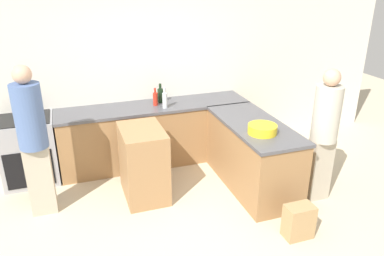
{
  "coord_description": "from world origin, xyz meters",
  "views": [
    {
      "loc": [
        -1.14,
        -3.23,
        2.65
      ],
      "look_at": [
        0.2,
        0.69,
        0.94
      ],
      "focal_mm": 35.0,
      "sensor_mm": 36.0,
      "label": 1
    }
  ],
  "objects": [
    {
      "name": "mixing_bowl",
      "position": [
        0.97,
        0.36,
        0.95
      ],
      "size": [
        0.35,
        0.35,
        0.11
      ],
      "color": "yellow",
      "rests_on": "counter_peninsula"
    },
    {
      "name": "hot_sauce_bottle",
      "position": [
        0.02,
        1.78,
        1.0
      ],
      "size": [
        0.07,
        0.07,
        0.26
      ],
      "color": "red",
      "rests_on": "counter_back"
    },
    {
      "name": "wine_bottle_dark",
      "position": [
        0.13,
        1.89,
        1.01
      ],
      "size": [
        0.08,
        0.08,
        0.28
      ],
      "color": "black",
      "rests_on": "counter_back"
    },
    {
      "name": "person_by_range",
      "position": [
        -1.58,
        0.94,
        0.98
      ],
      "size": [
        0.32,
        0.32,
        1.79
      ],
      "color": "#ADA38E",
      "rests_on": "ground_plane"
    },
    {
      "name": "range_oven",
      "position": [
        -1.74,
        1.79,
        0.45
      ],
      "size": [
        0.7,
        0.63,
        0.91
      ],
      "color": "#99999E",
      "rests_on": "ground_plane"
    },
    {
      "name": "person_at_peninsula",
      "position": [
        1.68,
        0.14,
        0.91
      ],
      "size": [
        0.31,
        0.31,
        1.67
      ],
      "color": "#ADA38E",
      "rests_on": "ground_plane"
    },
    {
      "name": "counter_peninsula",
      "position": [
        1.04,
        0.69,
        0.45
      ],
      "size": [
        0.69,
        1.61,
        0.9
      ],
      "color": "olive",
      "rests_on": "ground_plane"
    },
    {
      "name": "wall_back",
      "position": [
        0.0,
        2.13,
        1.35
      ],
      "size": [
        8.0,
        0.06,
        2.7
      ],
      "color": "silver",
      "rests_on": "ground_plane"
    },
    {
      "name": "island_table",
      "position": [
        -0.37,
        0.91,
        0.46
      ],
      "size": [
        0.51,
        0.75,
        0.92
      ],
      "color": "#997047",
      "rests_on": "ground_plane"
    },
    {
      "name": "paper_bag",
      "position": [
        1.02,
        -0.45,
        0.19
      ],
      "size": [
        0.31,
        0.2,
        0.38
      ],
      "color": "#A88456",
      "rests_on": "ground_plane"
    },
    {
      "name": "vinegar_bottle_clear",
      "position": [
        0.12,
        1.62,
        1.02
      ],
      "size": [
        0.07,
        0.07,
        0.3
      ],
      "color": "silver",
      "rests_on": "counter_back"
    },
    {
      "name": "counter_back",
      "position": [
        0.0,
        1.79,
        0.45
      ],
      "size": [
        2.78,
        0.65,
        0.9
      ],
      "color": "olive",
      "rests_on": "ground_plane"
    },
    {
      "name": "ground_plane",
      "position": [
        0.0,
        0.0,
        0.0
      ],
      "size": [
        14.0,
        14.0,
        0.0
      ],
      "primitive_type": "plane",
      "color": "beige"
    }
  ]
}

